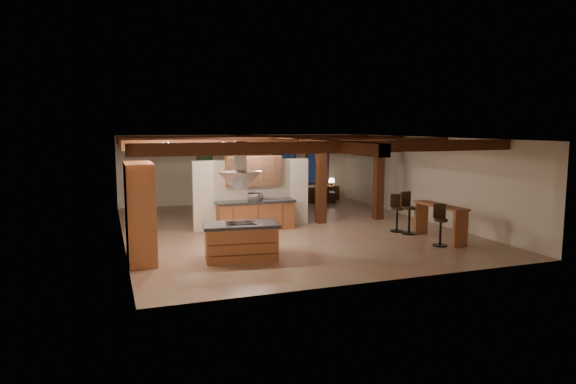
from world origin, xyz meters
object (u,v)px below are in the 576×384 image
at_px(kitchen_island, 241,241).
at_px(dining_table, 253,209).
at_px(bar_counter, 440,216).
at_px(sofa, 309,195).

xyz_separation_m(kitchen_island, dining_table, (1.92, 5.60, -0.18)).
height_order(dining_table, bar_counter, bar_counter).
relative_size(sofa, bar_counter, 1.14).
height_order(kitchen_island, bar_counter, bar_counter).
relative_size(kitchen_island, sofa, 0.87).
bearing_deg(dining_table, bar_counter, -62.63).
distance_m(dining_table, sofa, 4.22).
distance_m(dining_table, bar_counter, 6.77).
xyz_separation_m(kitchen_island, sofa, (5.16, 8.31, -0.13)).
bearing_deg(kitchen_island, bar_counter, 1.45).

